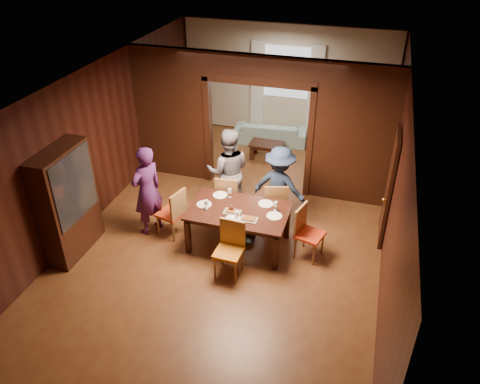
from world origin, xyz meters
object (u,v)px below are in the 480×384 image
(sofa, at_px, (270,132))
(chair_near, at_px, (229,251))
(hutch, at_px, (68,203))
(chair_far_l, at_px, (229,196))
(person_navy, at_px, (279,186))
(chair_left, at_px, (171,212))
(person_grey, at_px, (228,172))
(person_purple, at_px, (147,191))
(chair_far_r, at_px, (275,203))
(dining_table, at_px, (239,227))
(coffee_table, at_px, (266,151))
(chair_right, at_px, (310,233))

(sofa, xyz_separation_m, chair_near, (0.53, -5.19, 0.21))
(hutch, bearing_deg, chair_far_l, 37.48)
(sofa, relative_size, chair_far_l, 1.92)
(person_navy, height_order, chair_left, person_navy)
(person_grey, bearing_deg, chair_far_l, 93.03)
(person_purple, height_order, person_grey, person_grey)
(chair_left, distance_m, hutch, 1.80)
(person_navy, height_order, chair_near, person_navy)
(chair_far_l, height_order, chair_near, same)
(chair_near, bearing_deg, sofa, 98.46)
(person_grey, distance_m, chair_near, 1.97)
(person_grey, distance_m, chair_far_r, 1.11)
(dining_table, bearing_deg, person_purple, -178.22)
(hutch, bearing_deg, chair_left, 32.81)
(coffee_table, xyz_separation_m, chair_far_r, (0.82, -2.65, 0.28))
(chair_far_l, xyz_separation_m, hutch, (-2.31, -1.77, 0.52))
(person_purple, distance_m, chair_far_l, 1.59)
(sofa, height_order, chair_left, chair_left)
(coffee_table, bearing_deg, person_purple, -111.58)
(chair_right, bearing_deg, coffee_table, 41.57)
(person_navy, xyz_separation_m, chair_left, (-1.83, -0.97, -0.31))
(person_grey, xyz_separation_m, chair_near, (0.59, -1.84, -0.41))
(person_grey, height_order, hutch, hutch)
(person_grey, distance_m, dining_table, 1.26)
(person_grey, relative_size, chair_far_l, 1.84)
(chair_near, bearing_deg, chair_far_r, 78.35)
(person_grey, relative_size, sofa, 0.96)
(coffee_table, bearing_deg, person_navy, -71.19)
(chair_left, bearing_deg, coffee_table, 179.58)
(sofa, relative_size, chair_right, 1.92)
(dining_table, distance_m, chair_far_r, 0.95)
(chair_near, bearing_deg, chair_left, 153.30)
(sofa, bearing_deg, chair_near, 89.96)
(person_purple, relative_size, chair_right, 1.81)
(person_purple, xyz_separation_m, sofa, (1.27, 4.43, -0.60))
(person_purple, xyz_separation_m, person_navy, (2.25, 0.99, -0.08))
(chair_far_r, bearing_deg, chair_left, 8.65)
(sofa, distance_m, chair_near, 5.22)
(person_navy, bearing_deg, coffee_table, -61.73)
(person_grey, xyz_separation_m, chair_left, (-0.78, -1.06, -0.41))
(chair_right, bearing_deg, hutch, 120.47)
(person_purple, distance_m, person_navy, 2.46)
(dining_table, bearing_deg, chair_far_l, 118.92)
(dining_table, xyz_separation_m, coffee_table, (-0.34, 3.46, -0.18))
(person_purple, distance_m, sofa, 4.65)
(person_grey, bearing_deg, chair_near, 91.46)
(person_navy, bearing_deg, hutch, 39.64)
(dining_table, height_order, coffee_table, dining_table)
(sofa, relative_size, dining_table, 1.06)
(chair_far_r, relative_size, chair_near, 1.00)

